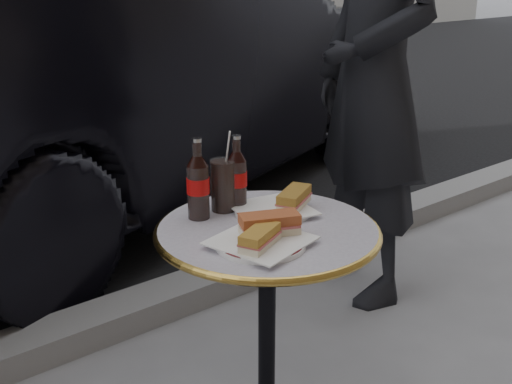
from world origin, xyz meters
TOP-DOWN VIEW (x-y plane):
  - curb at (0.00, 0.90)m, footprint 40.00×0.20m
  - bistro_table at (0.00, 0.00)m, footprint 0.62×0.62m
  - plate_left at (-0.09, -0.08)m, footprint 0.25×0.25m
  - plate_right at (0.08, 0.07)m, footprint 0.28×0.28m
  - sandwich_left_a at (-0.12, -0.11)m, footprint 0.15×0.11m
  - sandwich_left_b at (-0.05, -0.07)m, footprint 0.17×0.13m
  - sandwich_right at (0.14, 0.04)m, footprint 0.16×0.13m
  - cola_bottle_left at (-0.11, 0.18)m, footprint 0.07×0.07m
  - cola_bottle_right at (0.02, 0.17)m, footprint 0.06×0.06m
  - cola_glass at (-0.02, 0.18)m, footprint 0.09×0.09m
  - parked_car at (0.92, 2.32)m, footprint 3.25×5.16m
  - pedestrian at (1.01, 0.52)m, footprint 0.65×0.81m

SIDE VIEW (x-z plane):
  - curb at x=0.00m, z-range -0.01..0.11m
  - bistro_table at x=0.00m, z-range 0.00..0.73m
  - plate_right at x=0.08m, z-range 0.73..0.74m
  - plate_left at x=-0.09m, z-range 0.73..0.75m
  - sandwich_left_a at x=-0.12m, z-range 0.75..0.79m
  - sandwich_right at x=0.14m, z-range 0.74..0.79m
  - sandwich_left_b at x=-0.05m, z-range 0.75..0.80m
  - parked_car at x=0.92m, z-range 0.00..1.60m
  - cola_glass at x=-0.02m, z-range 0.73..0.89m
  - cola_bottle_right at x=0.02m, z-range 0.73..0.95m
  - cola_bottle_left at x=-0.11m, z-range 0.73..0.97m
  - pedestrian at x=1.01m, z-range 0.00..1.93m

